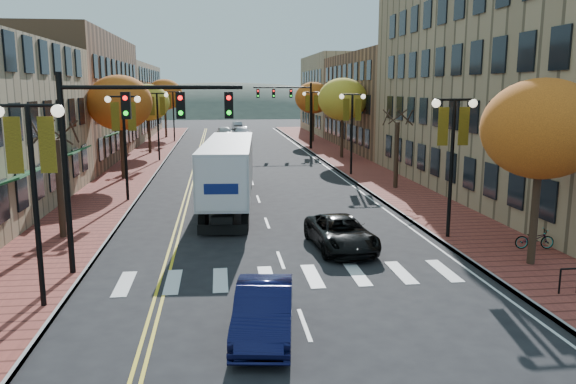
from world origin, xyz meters
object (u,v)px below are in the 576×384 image
object	(u,v)px
semi_truck	(230,167)
bicycle	(534,239)
navy_sedan	(264,310)
black_suv	(341,233)

from	to	relation	value
semi_truck	bicycle	xyz separation A→B (m)	(11.84, -10.77, -1.60)
navy_sedan	semi_truck	bearing A→B (deg)	99.54
semi_truck	black_suv	bearing A→B (deg)	-61.27
navy_sedan	black_suv	size ratio (longest dim) A/B	0.89
black_suv	bicycle	bearing A→B (deg)	-14.55
semi_truck	bicycle	world-z (taller)	semi_truck
semi_truck	black_suv	xyz separation A→B (m)	(4.27, -9.35, -1.49)
navy_sedan	bicycle	xyz separation A→B (m)	(11.34, 6.31, -0.14)
bicycle	semi_truck	bearing A→B (deg)	54.69
navy_sedan	bicycle	bearing A→B (deg)	36.95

